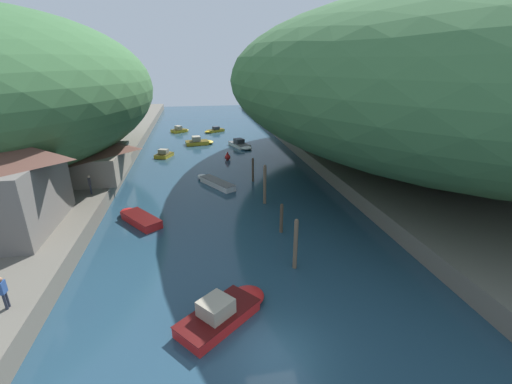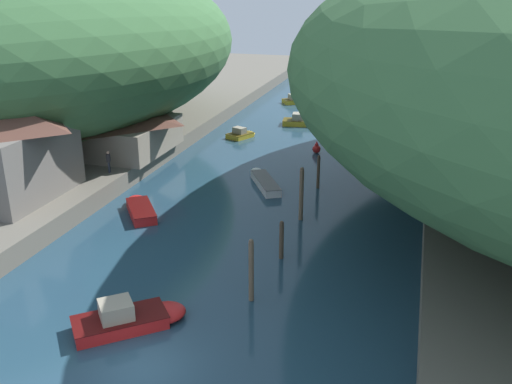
{
  "view_description": "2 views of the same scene",
  "coord_description": "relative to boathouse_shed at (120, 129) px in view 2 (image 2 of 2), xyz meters",
  "views": [
    {
      "loc": [
        -2.97,
        -11.33,
        12.26
      ],
      "look_at": [
        1.96,
        16.02,
        1.7
      ],
      "focal_mm": 24.0,
      "sensor_mm": 36.0,
      "label": 1
    },
    {
      "loc": [
        10.05,
        -17.47,
        15.42
      ],
      "look_at": [
        0.8,
        14.18,
        2.92
      ],
      "focal_mm": 40.0,
      "sensor_mm": 36.0,
      "label": 2
    }
  ],
  "objects": [
    {
      "name": "water_surface",
      "position": [
        14.34,
        5.43,
        -3.31
      ],
      "size": [
        130.0,
        130.0,
        0.0
      ],
      "primitive_type": "plane",
      "color": "#234256",
      "rests_on": "ground"
    },
    {
      "name": "left_bank",
      "position": [
        -7.67,
        5.43,
        -2.62
      ],
      "size": [
        22.0,
        120.0,
        1.38
      ],
      "color": "#666056",
      "rests_on": "ground"
    },
    {
      "name": "hillside_left",
      "position": [
        -8.77,
        4.44,
        6.16
      ],
      "size": [
        31.64,
        44.3,
        16.17
      ],
      "color": "#3D6B3D",
      "rests_on": "left_bank"
    },
    {
      "name": "boathouse_shed",
      "position": [
        0.0,
        0.0,
        0.0
      ],
      "size": [
        8.56,
        9.32,
        3.73
      ],
      "color": "gray",
      "rests_on": "left_bank"
    },
    {
      "name": "boat_far_upstream",
      "position": [
        14.96,
        28.44,
        -3.0
      ],
      "size": [
        4.14,
        3.24,
        0.99
      ],
      "rotation": [
        0.0,
        0.0,
        2.12
      ],
      "color": "gold",
      "rests_on": "water_surface"
    },
    {
      "name": "boat_white_cruiser",
      "position": [
        12.34,
        -21.73,
        -2.86
      ],
      "size": [
        5.29,
        4.87,
        1.45
      ],
      "rotation": [
        0.0,
        0.0,
        5.41
      ],
      "color": "red",
      "rests_on": "water_surface"
    },
    {
      "name": "boat_far_right_bank",
      "position": [
        7.13,
        11.85,
        -2.97
      ],
      "size": [
        2.87,
        3.51,
        1.09
      ],
      "rotation": [
        0.0,
        0.0,
        5.85
      ],
      "color": "gold",
      "rests_on": "water_surface"
    },
    {
      "name": "boat_small_dinghy",
      "position": [
        13.01,
        -1.06,
        -3.0
      ],
      "size": [
        4.11,
        5.98,
        0.63
      ],
      "rotation": [
        0.0,
        0.0,
        0.52
      ],
      "color": "white",
      "rests_on": "water_surface"
    },
    {
      "name": "boat_cabin_cruiser",
      "position": [
        6.32,
        -9.09,
        -2.98
      ],
      "size": [
        4.14,
        4.93,
        0.66
      ],
      "rotation": [
        0.0,
        0.0,
        0.63
      ],
      "color": "red",
      "rests_on": "water_surface"
    },
    {
      "name": "boat_yellow_tender",
      "position": [
        12.07,
        18.58,
        -2.91
      ],
      "size": [
        4.59,
        2.51,
        1.32
      ],
      "rotation": [
        0.0,
        0.0,
        4.84
      ],
      "color": "gold",
      "rests_on": "water_surface"
    },
    {
      "name": "boat_open_rowboat",
      "position": [
        18.26,
        15.47,
        -2.94
      ],
      "size": [
        3.45,
        5.57,
        1.19
      ],
      "rotation": [
        0.0,
        0.0,
        3.48
      ],
      "color": "white",
      "rests_on": "water_surface"
    },
    {
      "name": "boat_mid_channel",
      "position": [
        8.76,
        29.7,
        -2.94
      ],
      "size": [
        3.67,
        3.35,
        1.19
      ],
      "rotation": [
        0.0,
        0.0,
        5.32
      ],
      "color": "gold",
      "rests_on": "water_surface"
    },
    {
      "name": "mooring_post_nearest",
      "position": [
        17.1,
        -17.95,
        -1.59
      ],
      "size": [
        0.26,
        0.26,
        3.43
      ],
      "color": "brown",
      "rests_on": "water_surface"
    },
    {
      "name": "mooring_post_second",
      "position": [
        17.45,
        -13.05,
        -2.11
      ],
      "size": [
        0.26,
        0.26,
        2.38
      ],
      "color": "#4C3D2D",
      "rests_on": "water_surface"
    },
    {
      "name": "mooring_post_middle",
      "position": [
        17.35,
        -7.2,
        -1.43
      ],
      "size": [
        0.29,
        0.29,
        3.73
      ],
      "color": "brown",
      "rests_on": "water_surface"
    },
    {
      "name": "mooring_post_fourth",
      "position": [
        17.35,
        -0.82,
        -1.97
      ],
      "size": [
        0.24,
        0.24,
        2.66
      ],
      "color": "#4C3D2D",
      "rests_on": "water_surface"
    },
    {
      "name": "channel_buoy_near",
      "position": [
        15.5,
        8.44,
        -2.86
      ],
      "size": [
        0.77,
        0.77,
        1.15
      ],
      "color": "red",
      "rests_on": "water_surface"
    },
    {
      "name": "person_on_quay",
      "position": [
        2.05,
        -5.56,
        -0.95
      ],
      "size": [
        0.3,
        0.42,
        1.69
      ],
      "rotation": [
        0.0,
        0.0,
        1.81
      ],
      "color": "#282D3D",
      "rests_on": "left_bank"
    }
  ]
}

